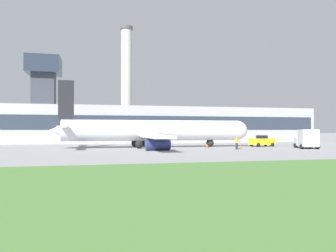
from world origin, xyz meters
The scene contains 9 objects.
ground_plane centered at (0.00, 0.00, 0.00)m, with size 400.00×400.00×0.00m, color gray.
terminal_building centered at (-0.76, 28.19, 3.97)m, with size 80.23×15.81×17.56m.
smokestack_left centered at (2.94, 60.65, 17.81)m, with size 3.89×3.89×35.30m.
airplane centered at (0.94, 5.44, 2.44)m, with size 29.98×26.21×9.64m.
pushback_tug centered at (18.43, 4.34, 0.79)m, with size 4.25×2.73×1.77m.
baggage_truck centered at (21.73, -2.29, 1.29)m, with size 3.72×5.01×2.68m.
ground_crew_person centered at (11.22, -1.83, 0.90)m, with size 0.40×0.40×1.76m.
traffic_cone_near_nose centered at (13.00, 0.81, 0.24)m, with size 0.46×0.46×0.53m.
traffic_cone_wingtip centered at (8.57, 2.40, 0.27)m, with size 0.58×0.58×0.60m.
Camera 1 is at (-7.90, -42.63, 2.63)m, focal length 35.00 mm.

